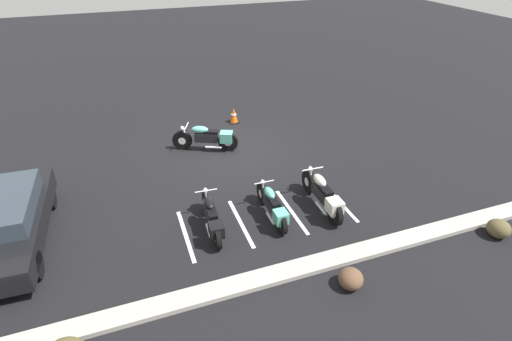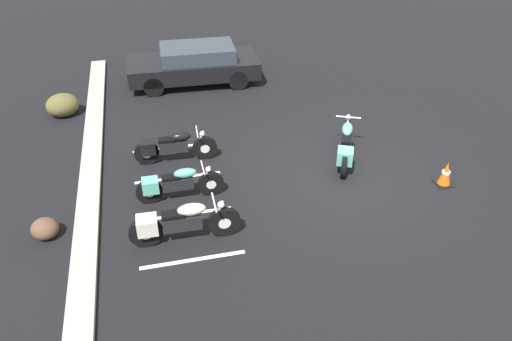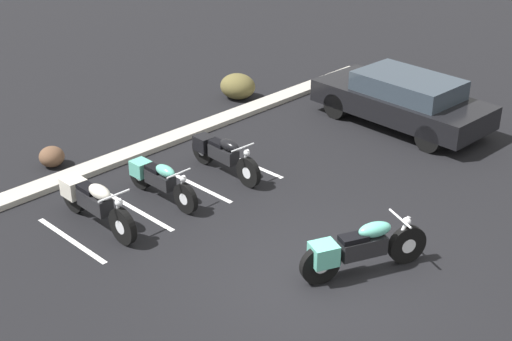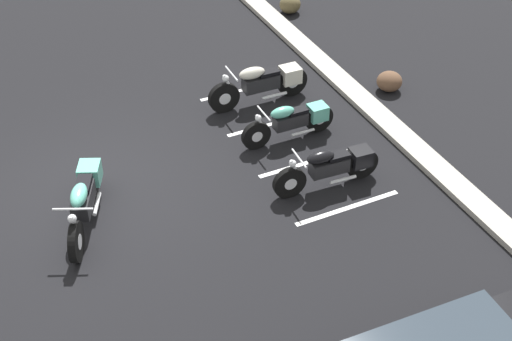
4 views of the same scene
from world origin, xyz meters
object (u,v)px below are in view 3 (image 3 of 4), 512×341
at_px(landscape_rock_2, 52,157).
at_px(parked_bike_1, 158,179).
at_px(landscape_rock_1, 238,86).
at_px(parked_bike_0, 93,201).
at_px(motorcycle_teal_featured, 359,249).
at_px(parked_bike_2, 222,154).
at_px(car_black, 403,99).

bearing_deg(landscape_rock_2, parked_bike_1, -75.74).
bearing_deg(landscape_rock_1, parked_bike_0, -156.39).
bearing_deg(landscape_rock_2, parked_bike_0, -105.57).
height_order(motorcycle_teal_featured, parked_bike_2, motorcycle_teal_featured).
relative_size(parked_bike_0, landscape_rock_1, 2.40).
height_order(parked_bike_2, landscape_rock_2, parked_bike_2).
distance_m(motorcycle_teal_featured, parked_bike_2, 4.44).
distance_m(parked_bike_1, parked_bike_2, 1.65).
distance_m(parked_bike_2, landscape_rock_1, 4.45).
distance_m(parked_bike_1, landscape_rock_1, 5.76).
relative_size(motorcycle_teal_featured, car_black, 0.49).
height_order(parked_bike_1, landscape_rock_2, parked_bike_1).
xyz_separation_m(parked_bike_0, car_black, (7.95, -1.36, 0.20)).
bearing_deg(landscape_rock_2, parked_bike_2, -50.43).
bearing_deg(parked_bike_1, car_black, 78.95).
xyz_separation_m(parked_bike_2, car_black, (4.83, -1.24, 0.24)).
relative_size(parked_bike_2, landscape_rock_2, 3.74).
bearing_deg(landscape_rock_1, landscape_rock_2, -179.07).
xyz_separation_m(parked_bike_2, landscape_rock_2, (-2.35, 2.85, -0.22)).
bearing_deg(car_black, landscape_rock_1, 21.94).
distance_m(parked_bike_1, car_black, 6.61).
xyz_separation_m(landscape_rock_1, landscape_rock_2, (-5.69, -0.09, -0.12)).
height_order(motorcycle_teal_featured, parked_bike_1, motorcycle_teal_featured).
height_order(parked_bike_0, car_black, car_black).
bearing_deg(motorcycle_teal_featured, landscape_rock_1, 83.19).
relative_size(motorcycle_teal_featured, landscape_rock_2, 3.83).
bearing_deg(car_black, parked_bike_2, 77.90).
distance_m(motorcycle_teal_featured, landscape_rock_2, 7.31).
height_order(landscape_rock_1, landscape_rock_2, landscape_rock_1).
bearing_deg(motorcycle_teal_featured, landscape_rock_2, 124.72).
bearing_deg(motorcycle_teal_featured, parked_bike_1, 122.42).
height_order(parked_bike_0, landscape_rock_1, parked_bike_0).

